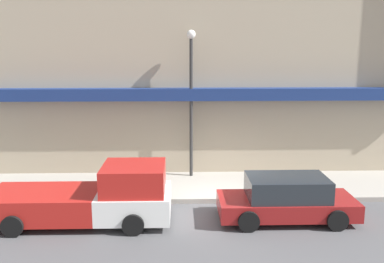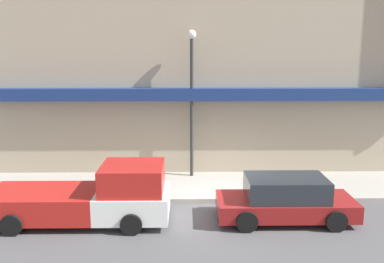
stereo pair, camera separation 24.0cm
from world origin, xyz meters
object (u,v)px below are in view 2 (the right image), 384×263
Objects in this scene: pickup_truck at (92,197)px; fire_hydrant at (129,186)px; street_lamp at (192,88)px; parked_car at (285,200)px.

pickup_truck is 2.18m from fire_hydrant.
pickup_truck is at bearing -126.34° from street_lamp.
pickup_truck is 0.95× the size of street_lamp.
pickup_truck is 6.28m from street_lamp.
fire_hydrant is at bearing 64.15° from pickup_truck.
parked_car is at bearing -56.13° from street_lamp.
street_lamp is (2.32, 2.45, 3.37)m from fire_hydrant.
street_lamp reaches higher than pickup_truck.
fire_hydrant is 0.12× the size of street_lamp.
parked_car is 6.19m from street_lamp.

